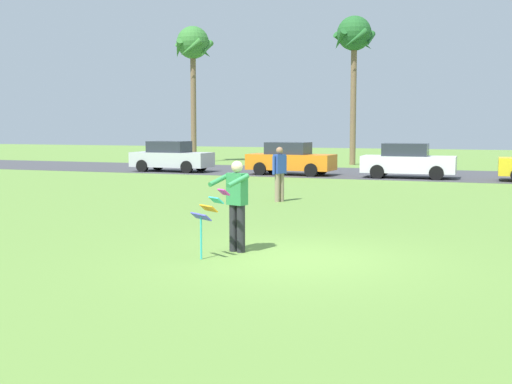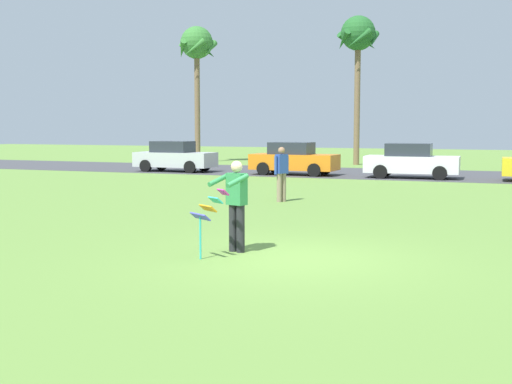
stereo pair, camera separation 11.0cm
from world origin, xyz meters
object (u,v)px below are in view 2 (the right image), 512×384
object	(u,v)px
kite_held	(208,211)
parked_car_orange	(294,159)
person_kite_flyer	(236,202)
palm_tree_left_near	(197,49)
parked_car_silver	(175,157)
person_walker_near	(281,172)
palm_tree_right_near	(358,40)
parked_car_white	(411,161)

from	to	relation	value
kite_held	parked_car_orange	size ratio (longest dim) A/B	0.29
person_kite_flyer	palm_tree_left_near	size ratio (longest dim) A/B	0.20
person_kite_flyer	parked_car_silver	xyz separation A→B (m)	(-11.78, 19.39, -0.18)
person_walker_near	palm_tree_right_near	bearing A→B (deg)	96.38
palm_tree_right_near	palm_tree_left_near	bearing A→B (deg)	-174.10
person_kite_flyer	parked_car_white	bearing A→B (deg)	88.68
kite_held	palm_tree_left_near	size ratio (longest dim) A/B	0.14
parked_car_white	palm_tree_left_near	size ratio (longest dim) A/B	0.48
parked_car_silver	palm_tree_left_near	bearing A→B (deg)	108.75
kite_held	parked_car_orange	world-z (taller)	parked_car_orange
person_kite_flyer	parked_car_silver	distance (m)	22.69
person_kite_flyer	parked_car_silver	world-z (taller)	person_kite_flyer
kite_held	person_walker_near	bearing A→B (deg)	100.89
person_kite_flyer	palm_tree_left_near	world-z (taller)	palm_tree_left_near
parked_car_orange	parked_car_white	bearing A→B (deg)	-0.02
parked_car_orange	parked_car_silver	bearing A→B (deg)	-179.99
parked_car_orange	person_walker_near	world-z (taller)	person_walker_near
person_kite_flyer	palm_tree_right_near	distance (m)	30.10
kite_held	person_walker_near	world-z (taller)	person_walker_near
parked_car_silver	person_walker_near	xyz separation A→B (m)	(9.81, -11.13, 0.16)
person_walker_near	kite_held	bearing A→B (deg)	-79.11
parked_car_silver	parked_car_orange	xyz separation A→B (m)	(6.57, 0.00, 0.00)
kite_held	palm_tree_right_near	world-z (taller)	palm_tree_right_near
person_kite_flyer	parked_car_white	world-z (taller)	person_kite_flyer
person_kite_flyer	parked_car_white	size ratio (longest dim) A/B	0.41
person_kite_flyer	parked_car_silver	size ratio (longest dim) A/B	0.41
kite_held	palm_tree_left_near	distance (m)	32.80
person_kite_flyer	palm_tree_left_near	distance (m)	32.24
person_kite_flyer	palm_tree_left_near	bearing A→B (deg)	117.71
parked_car_silver	parked_car_white	world-z (taller)	same
parked_car_orange	palm_tree_right_near	xyz separation A→B (m)	(0.92, 9.65, 6.84)
kite_held	person_walker_near	distance (m)	9.16
kite_held	person_walker_near	xyz separation A→B (m)	(-1.73, 8.99, 0.08)
kite_held	parked_car_orange	xyz separation A→B (m)	(-4.98, 20.13, -0.08)
parked_car_white	parked_car_orange	bearing A→B (deg)	179.98
parked_car_orange	palm_tree_left_near	bearing A→B (deg)	137.87
person_kite_flyer	person_walker_near	bearing A→B (deg)	103.40
palm_tree_left_near	parked_car_silver	bearing A→B (deg)	-71.25
person_walker_near	parked_car_white	bearing A→B (deg)	77.77
parked_car_silver	person_walker_near	size ratio (longest dim) A/B	2.44
kite_held	palm_tree_right_near	size ratio (longest dim) A/B	0.14
kite_held	parked_car_silver	distance (m)	23.20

